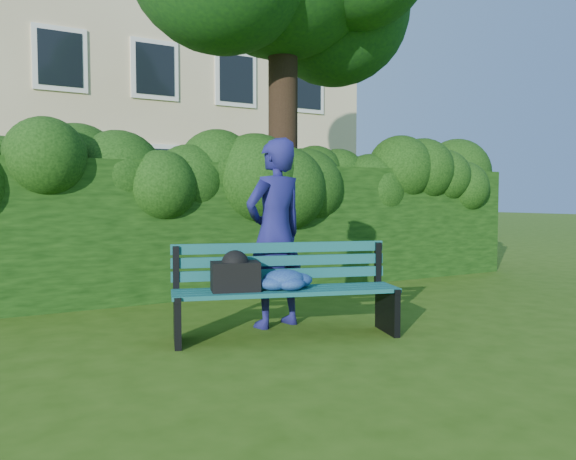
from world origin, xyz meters
TOP-DOWN VIEW (x-y plane):
  - ground at (0.00, 0.00)m, footprint 80.00×80.00m
  - apartment_building at (-0.00, 13.99)m, footprint 16.00×8.08m
  - hedge at (0.00, 2.20)m, footprint 10.00×1.00m
  - park_bench at (-0.80, -0.53)m, footprint 2.21×1.16m
  - man_reading at (-0.56, -0.12)m, footprint 0.78×0.59m

SIDE VIEW (x-z plane):
  - ground at x=0.00m, z-range 0.00..0.00m
  - park_bench at x=-0.80m, z-range 0.07..0.96m
  - hedge at x=0.00m, z-range 0.00..1.80m
  - man_reading at x=-0.56m, z-range 0.00..1.94m
  - apartment_building at x=0.00m, z-range 0.00..12.00m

